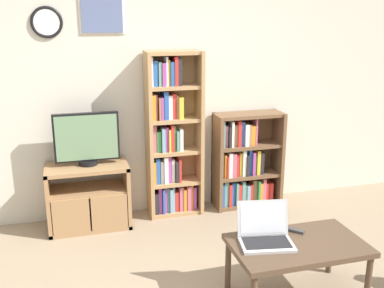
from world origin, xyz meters
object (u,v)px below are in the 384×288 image
bookshelf_short (244,163)px  laptop (265,233)px  television (87,139)px  bookshelf_tall (171,139)px  coffee_table (297,249)px  tv_stand (89,196)px  remote_near_laptop (293,230)px

bookshelf_short → laptop: bookshelf_short is taller
television → bookshelf_tall: 0.84m
coffee_table → laptop: (-0.22, 0.08, 0.12)m
tv_stand → coffee_table: tv_stand is taller
television → coffee_table: size_ratio=0.64×
television → laptop: (1.14, -1.55, -0.37)m
bookshelf_tall → bookshelf_short: bearing=-0.4°
tv_stand → laptop: size_ratio=1.87×
bookshelf_short → coffee_table: (-0.27, -1.70, -0.08)m
television → remote_near_laptop: size_ratio=4.18×
bookshelf_tall → remote_near_laptop: bookshelf_tall is taller
television → laptop: size_ratio=1.46×
remote_near_laptop → laptop: bearing=-28.3°
coffee_table → laptop: 0.26m
bookshelf_short → laptop: size_ratio=2.46×
remote_near_laptop → bookshelf_short: bearing=-143.6°
tv_stand → bookshelf_tall: (0.85, 0.11, 0.48)m
bookshelf_short → remote_near_laptop: bookshelf_short is taller
tv_stand → television: bearing=62.1°
coffee_table → remote_near_laptop: bearing=72.1°
tv_stand → remote_near_laptop: 2.03m
bookshelf_tall → bookshelf_short: (0.79, -0.01, -0.32)m
coffee_table → bookshelf_tall: bearing=107.0°
bookshelf_short → tv_stand: bearing=-176.3°
television → laptop: bearing=-53.7°
tv_stand → laptop: laptop is taller
television → bookshelf_short: size_ratio=0.59×
bookshelf_short → laptop: 1.69m
remote_near_laptop → television: bearing=-91.6°
coffee_table → laptop: size_ratio=2.29×
television → bookshelf_tall: bookshelf_tall is taller
bookshelf_tall → tv_stand: bearing=-172.5°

